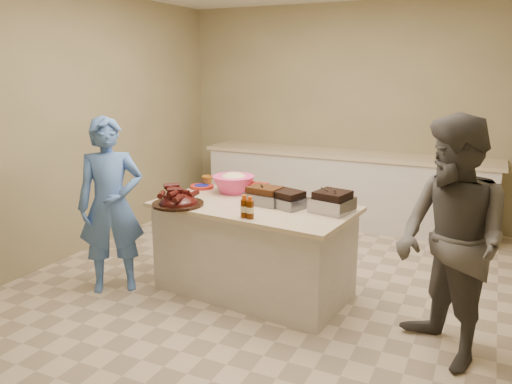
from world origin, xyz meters
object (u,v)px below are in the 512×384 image
at_px(mustard_bottle, 252,201).
at_px(plastic_cup, 207,186).
at_px(bbq_bottle_a, 244,217).
at_px(coleslaw_bowl, 234,192).
at_px(guest_blue, 117,287).
at_px(bbq_bottle_b, 250,218).
at_px(roasting_pan, 332,212).
at_px(guest_gray, 439,356).
at_px(rib_platter, 178,205).
at_px(island, 254,292).

distance_m(mustard_bottle, plastic_cup, 0.71).
height_order(bbq_bottle_a, mustard_bottle, bbq_bottle_a).
bearing_deg(coleslaw_bowl, mustard_bottle, -34.72).
height_order(mustard_bottle, guest_blue, mustard_bottle).
bearing_deg(plastic_cup, bbq_bottle_b, -42.77).
distance_m(bbq_bottle_b, guest_blue, 1.52).
height_order(bbq_bottle_a, plastic_cup, bbq_bottle_a).
bearing_deg(bbq_bottle_b, plastic_cup, 137.23).
height_order(bbq_bottle_b, mustard_bottle, bbq_bottle_b).
height_order(roasting_pan, guest_gray, roasting_pan).
xyz_separation_m(bbq_bottle_b, plastic_cup, (-0.85, 0.79, 0.00)).
bearing_deg(guest_gray, roasting_pan, -156.93).
bearing_deg(rib_platter, bbq_bottle_a, -6.59).
height_order(mustard_bottle, guest_gray, mustard_bottle).
bearing_deg(plastic_cup, guest_gray, -19.09).
relative_size(rib_platter, roasting_pan, 1.51).
bearing_deg(coleslaw_bowl, island, -41.14).
height_order(rib_platter, roasting_pan, rib_platter).
xyz_separation_m(island, mustard_bottle, (-0.06, 0.11, 0.79)).
xyz_separation_m(island, guest_blue, (-1.14, -0.45, 0.00)).
distance_m(bbq_bottle_a, bbq_bottle_b, 0.05).
relative_size(rib_platter, mustard_bottle, 3.32).
height_order(coleslaw_bowl, guest_gray, coleslaw_bowl).
bearing_deg(guest_gray, island, -144.00).
bearing_deg(rib_platter, mustard_bottle, 37.42).
bearing_deg(plastic_cup, island, -31.00).
bearing_deg(bbq_bottle_b, bbq_bottle_a, 174.00).
bearing_deg(bbq_bottle_a, bbq_bottle_b, -6.00).
relative_size(island, roasting_pan, 5.79).
bearing_deg(island, plastic_cup, 155.00).
relative_size(bbq_bottle_a, plastic_cup, 1.60).
bearing_deg(coleslaw_bowl, guest_gray, -19.28).
relative_size(coleslaw_bowl, mustard_bottle, 2.99).
bearing_deg(bbq_bottle_b, island, 112.03).
xyz_separation_m(mustard_bottle, guest_blue, (-1.08, -0.56, -0.79)).
bearing_deg(coleslaw_bowl, rib_platter, -110.06).
distance_m(roasting_pan, coleslaw_bowl, 1.04).
xyz_separation_m(rib_platter, plastic_cup, (-0.13, 0.70, 0.00)).
relative_size(island, plastic_cup, 15.12).
bearing_deg(mustard_bottle, bbq_bottle_a, -71.31).
relative_size(island, bbq_bottle_a, 9.43).
relative_size(island, coleslaw_bowl, 4.27).
distance_m(island, rib_platter, 1.01).
xyz_separation_m(island, coleslaw_bowl, (-0.35, 0.31, 0.79)).
xyz_separation_m(roasting_pan, mustard_bottle, (-0.72, 0.02, 0.00)).
bearing_deg(island, roasting_pan, 13.21).
relative_size(rib_platter, bbq_bottle_b, 2.51).
bearing_deg(bbq_bottle_a, coleslaw_bowl, 123.94).
height_order(roasting_pan, plastic_cup, roasting_pan).
bearing_deg(mustard_bottle, plastic_cup, 153.76).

